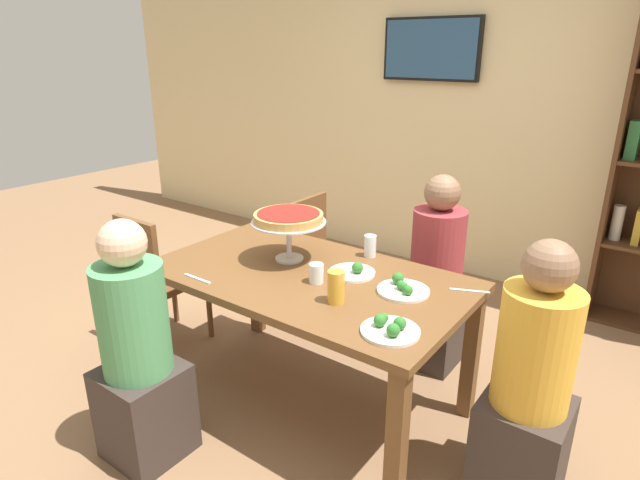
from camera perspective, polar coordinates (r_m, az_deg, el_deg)
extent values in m
plane|color=#846042|center=(2.98, -1.19, -16.84)|extent=(12.00, 12.00, 0.00)
cube|color=beige|center=(4.35, 17.11, 14.15)|extent=(8.00, 0.12, 2.80)
cube|color=brown|center=(2.61, -1.30, -4.12)|extent=(1.57, 0.90, 0.04)
cube|color=brown|center=(3.01, -17.12, -9.44)|extent=(0.07, 0.07, 0.70)
cube|color=brown|center=(2.20, 8.33, -21.06)|extent=(0.07, 0.07, 0.70)
cube|color=brown|center=(3.46, -6.92, -4.60)|extent=(0.07, 0.07, 0.70)
cube|color=brown|center=(2.79, 16.10, -11.90)|extent=(0.07, 0.07, 0.70)
cube|color=#4C2D19|center=(3.95, 29.59, 7.46)|extent=(0.03, 0.30, 2.20)
cylinder|color=beige|center=(4.03, 29.59, 1.65)|extent=(0.07, 0.07, 0.24)
cube|color=#B7932D|center=(4.02, 31.33, 1.26)|extent=(0.04, 0.13, 0.23)
cube|color=#2D6B38|center=(3.92, 30.94, 9.33)|extent=(0.07, 0.13, 0.24)
cube|color=black|center=(4.40, 11.99, 19.64)|extent=(0.79, 0.05, 0.47)
cube|color=navy|center=(4.38, 11.84, 19.65)|extent=(0.75, 0.01, 0.43)
cube|color=#382D28|center=(2.66, -18.44, -17.22)|extent=(0.34, 0.34, 0.45)
cylinder|color=#4C935B|center=(2.41, -19.69, -8.15)|extent=(0.30, 0.30, 0.50)
sphere|color=beige|center=(2.27, -20.72, -0.32)|extent=(0.20, 0.20, 0.20)
cube|color=#382D28|center=(2.50, 20.90, -20.36)|extent=(0.34, 0.34, 0.45)
cylinder|color=gold|center=(2.23, 22.44, -10.93)|extent=(0.30, 0.30, 0.50)
sphere|color=#846047|center=(2.08, 23.71, -2.60)|extent=(0.20, 0.20, 0.20)
cube|color=#382D28|center=(3.26, 12.02, -9.11)|extent=(0.34, 0.34, 0.45)
cylinder|color=#993338|center=(3.05, 12.66, -1.31)|extent=(0.30, 0.30, 0.50)
sphere|color=#846047|center=(2.95, 13.18, 5.03)|extent=(0.20, 0.20, 0.20)
cube|color=brown|center=(3.49, 1.12, -2.80)|extent=(0.40, 0.40, 0.04)
cube|color=brown|center=(3.51, -1.25, 1.34)|extent=(0.04, 0.36, 0.42)
cylinder|color=brown|center=(3.63, 4.97, -5.83)|extent=(0.04, 0.04, 0.41)
cylinder|color=brown|center=(3.37, 1.82, -7.95)|extent=(0.04, 0.04, 0.41)
cylinder|color=brown|center=(3.81, 0.46, -4.48)|extent=(0.04, 0.04, 0.41)
cylinder|color=brown|center=(3.56, -2.86, -6.37)|extent=(0.04, 0.04, 0.41)
cube|color=brown|center=(3.43, -16.35, -4.10)|extent=(0.40, 0.40, 0.04)
cube|color=brown|center=(3.25, -19.22, -1.41)|extent=(0.36, 0.04, 0.42)
cylinder|color=brown|center=(3.75, -15.58, -5.70)|extent=(0.04, 0.04, 0.41)
cylinder|color=brown|center=(3.50, -11.95, -7.28)|extent=(0.04, 0.04, 0.41)
cylinder|color=brown|center=(3.57, -19.96, -7.56)|extent=(0.04, 0.04, 0.41)
cylinder|color=brown|center=(3.31, -16.46, -9.41)|extent=(0.04, 0.04, 0.41)
cylinder|color=silver|center=(2.78, -3.35, -2.01)|extent=(0.15, 0.15, 0.01)
cylinder|color=silver|center=(2.74, -3.39, -0.02)|extent=(0.03, 0.03, 0.19)
cylinder|color=silver|center=(2.71, -3.44, 1.97)|extent=(0.39, 0.39, 0.01)
cylinder|color=tan|center=(2.70, -3.45, 2.47)|extent=(0.36, 0.36, 0.04)
cylinder|color=maroon|center=(2.69, -3.46, 2.93)|extent=(0.32, 0.32, 0.00)
cylinder|color=white|center=(2.44, 9.03, -5.47)|extent=(0.24, 0.24, 0.01)
sphere|color=#2D7028|center=(2.43, 8.82, -4.85)|extent=(0.04, 0.04, 0.04)
sphere|color=#2D7028|center=(2.48, 8.47, -4.14)|extent=(0.06, 0.06, 0.06)
sphere|color=#2D7028|center=(2.42, 9.13, -5.02)|extent=(0.04, 0.04, 0.04)
sphere|color=#2D7028|center=(2.38, 9.55, -5.40)|extent=(0.04, 0.04, 0.04)
cylinder|color=white|center=(2.60, 3.50, -3.57)|extent=(0.23, 0.23, 0.01)
sphere|color=#2D7028|center=(2.57, 4.10, -3.01)|extent=(0.06, 0.06, 0.06)
sphere|color=#2D7028|center=(2.61, 4.05, -2.93)|extent=(0.04, 0.04, 0.04)
cylinder|color=white|center=(2.11, 7.64, -9.78)|extent=(0.24, 0.24, 0.01)
sphere|color=#2D7028|center=(2.05, 7.97, -9.68)|extent=(0.05, 0.05, 0.05)
sphere|color=#2D7028|center=(2.11, 6.52, -8.69)|extent=(0.05, 0.05, 0.05)
sphere|color=#2D7028|center=(2.10, 8.67, -8.95)|extent=(0.05, 0.05, 0.05)
sphere|color=#2D7028|center=(2.15, 6.94, -8.38)|extent=(0.04, 0.04, 0.04)
cylinder|color=gold|center=(2.29, 1.76, -5.11)|extent=(0.08, 0.08, 0.15)
cylinder|color=white|center=(2.81, 5.46, -0.65)|extent=(0.07, 0.07, 0.12)
cylinder|color=white|center=(2.49, -0.41, -3.64)|extent=(0.07, 0.07, 0.09)
cube|color=silver|center=(2.62, -13.22, -4.09)|extent=(0.18, 0.02, 0.00)
cube|color=silver|center=(2.52, 15.96, -5.33)|extent=(0.17, 0.08, 0.00)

